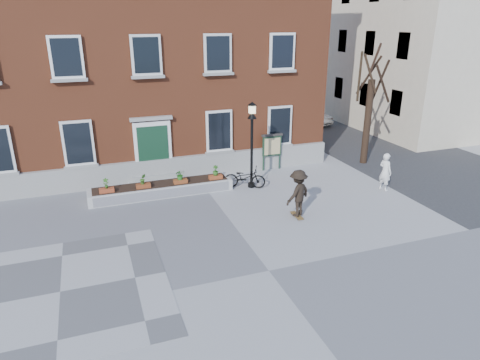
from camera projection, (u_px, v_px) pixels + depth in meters
name	position (u px, v px, depth m)	size (l,w,h in m)	color
ground	(269.00, 271.00, 13.12)	(100.00, 100.00, 0.00)	#969598
checker_patch	(60.00, 292.00, 12.09)	(6.00, 6.00, 0.01)	#57575A
bicycle	(245.00, 177.00, 19.44)	(0.66, 1.88, 0.99)	black
parked_car	(307.00, 115.00, 31.38)	(1.34, 3.84, 1.27)	#B3B5B8
bystander	(385.00, 172.00, 19.07)	(0.63, 0.41, 1.72)	white
brick_building	(132.00, 38.00, 22.57)	(18.40, 10.85, 12.60)	brown
planter_assembly	(162.00, 188.00, 18.70)	(6.20, 1.12, 1.15)	silver
bare_tree	(369.00, 111.00, 22.05)	(1.83, 1.83, 6.16)	#312116
side_street	(380.00, 22.00, 33.77)	(15.20, 36.00, 14.50)	#39393C
lamp_post	(252.00, 133.00, 18.79)	(0.40, 0.40, 3.93)	black
notice_board	(272.00, 146.00, 21.52)	(1.10, 0.16, 1.87)	#183120
skateboarder	(298.00, 193.00, 16.35)	(1.38, 1.14, 1.93)	brown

